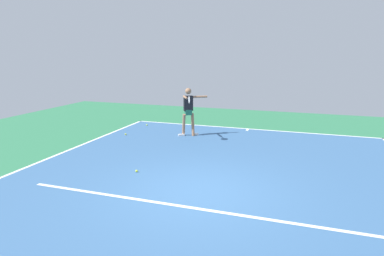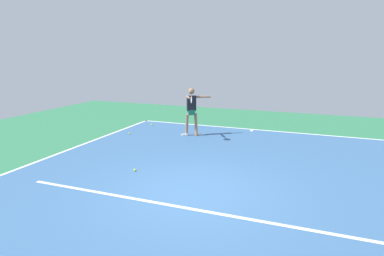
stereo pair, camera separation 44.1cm
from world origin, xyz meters
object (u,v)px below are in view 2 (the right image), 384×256
Objects in this scene: tennis_player at (192,108)px; tennis_ball_by_baseline at (135,170)px; tennis_ball_by_sideline at (152,125)px; tennis_ball_near_player at (129,133)px.

tennis_ball_by_baseline is (-0.02, 4.27, -1.04)m from tennis_player.
tennis_ball_by_baseline and tennis_ball_by_sideline have the same top height.
tennis_ball_near_player is at bearing 89.44° from tennis_ball_by_sideline.
tennis_ball_by_baseline is 5.89m from tennis_ball_by_sideline.
tennis_ball_by_sideline is (2.35, -1.12, -1.04)m from tennis_player.
tennis_ball_near_player is 4.31m from tennis_ball_by_baseline.
tennis_player is 2.80m from tennis_ball_by_sideline.
tennis_player is 2.67m from tennis_ball_near_player.
tennis_ball_near_player is 1.81m from tennis_ball_by_sideline.
tennis_player is at bearing 154.48° from tennis_ball_by_sideline.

